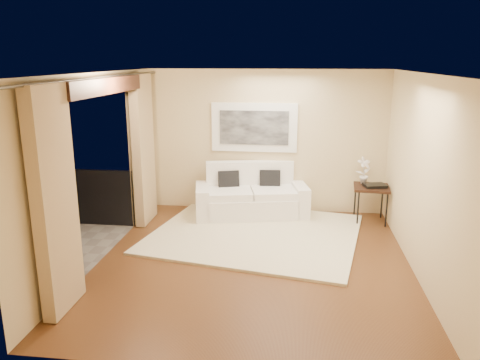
% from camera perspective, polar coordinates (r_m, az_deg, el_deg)
% --- Properties ---
extents(floor, '(5.00, 5.00, 0.00)m').
position_cam_1_polar(floor, '(6.95, 1.65, -9.96)').
color(floor, brown).
rests_on(floor, ground).
extents(room_shell, '(5.00, 6.40, 5.00)m').
position_cam_1_polar(room_shell, '(6.86, -16.54, 10.95)').
color(room_shell, white).
rests_on(room_shell, ground).
extents(balcony, '(1.81, 2.60, 1.17)m').
position_cam_1_polar(balcony, '(7.87, -23.23, -6.76)').
color(balcony, '#605B56').
rests_on(balcony, ground).
extents(curtains, '(0.16, 4.80, 2.64)m').
position_cam_1_polar(curtains, '(7.01, -15.70, 1.28)').
color(curtains, tan).
rests_on(curtains, ground).
extents(artwork, '(1.62, 0.07, 0.92)m').
position_cam_1_polar(artwork, '(8.88, 1.74, 6.41)').
color(artwork, white).
rests_on(artwork, room_shell).
extents(rug, '(3.80, 3.46, 0.04)m').
position_cam_1_polar(rug, '(7.95, 1.88, -6.51)').
color(rug, '#EFE6C0').
rests_on(rug, floor).
extents(sofa, '(2.19, 1.28, 0.99)m').
position_cam_1_polar(sofa, '(8.80, 1.35, -2.15)').
color(sofa, white).
rests_on(sofa, floor).
extents(side_table, '(0.66, 0.66, 0.67)m').
position_cam_1_polar(side_table, '(8.70, 15.72, -1.11)').
color(side_table, black).
rests_on(side_table, floor).
extents(tray, '(0.43, 0.36, 0.05)m').
position_cam_1_polar(tray, '(8.66, 16.12, -0.65)').
color(tray, black).
rests_on(tray, side_table).
extents(orchid, '(0.31, 0.27, 0.50)m').
position_cam_1_polar(orchid, '(8.77, 14.86, 1.13)').
color(orchid, white).
rests_on(orchid, side_table).
extents(bistro_table, '(0.70, 0.70, 0.67)m').
position_cam_1_polar(bistro_table, '(7.34, -24.98, -5.06)').
color(bistro_table, black).
rests_on(bistro_table, balcony).
extents(balcony_chair_far, '(0.49, 0.49, 0.89)m').
position_cam_1_polar(balcony_chair_far, '(8.69, -22.51, -2.39)').
color(balcony_chair_far, black).
rests_on(balcony_chair_far, balcony).
extents(balcony_chair_near, '(0.51, 0.52, 0.93)m').
position_cam_1_polar(balcony_chair_near, '(7.79, -25.13, -4.38)').
color(balcony_chair_near, black).
rests_on(balcony_chair_near, balcony).
extents(ice_bucket, '(0.18, 0.18, 0.20)m').
position_cam_1_polar(ice_bucket, '(7.43, -25.62, -3.41)').
color(ice_bucket, silver).
rests_on(ice_bucket, bistro_table).
extents(candle, '(0.06, 0.06, 0.07)m').
position_cam_1_polar(candle, '(7.45, -24.30, -3.75)').
color(candle, red).
rests_on(candle, bistro_table).
extents(vase, '(0.04, 0.04, 0.18)m').
position_cam_1_polar(vase, '(7.17, -25.71, -4.13)').
color(vase, silver).
rests_on(vase, bistro_table).
extents(glass_a, '(0.06, 0.06, 0.12)m').
position_cam_1_polar(glass_a, '(7.14, -24.83, -4.37)').
color(glass_a, white).
rests_on(glass_a, bistro_table).
extents(glass_b, '(0.06, 0.06, 0.12)m').
position_cam_1_polar(glass_b, '(7.21, -24.17, -4.11)').
color(glass_b, silver).
rests_on(glass_b, bistro_table).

